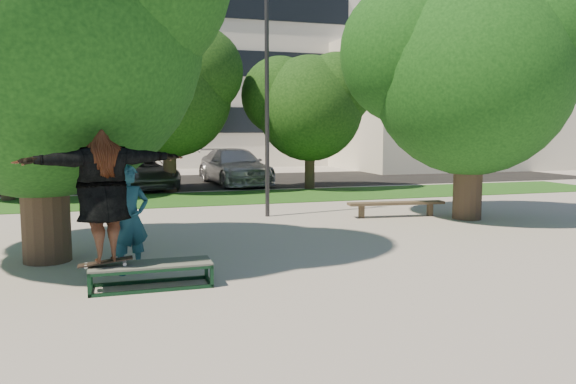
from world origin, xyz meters
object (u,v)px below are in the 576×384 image
object	(u,v)px
grind_box	(151,275)
car_grey	(141,172)
tree_right	(467,64)
car_dark	(65,171)
bystander	(130,219)
bench	(396,204)
tree_left	(31,12)
lamppost	(267,101)
car_silver_b	(234,167)

from	to	relation	value
grind_box	car_grey	distance (m)	14.83
tree_right	car_dark	size ratio (longest dim) A/B	1.53
bystander	car_grey	xyz separation A→B (m)	(0.77, 13.83, -0.24)
bench	grind_box	bearing A→B (deg)	-136.92
bystander	tree_left	bearing A→B (deg)	112.81
tree_left	bench	size ratio (longest dim) A/B	2.60
lamppost	bench	xyz separation A→B (m)	(3.36, -1.13, -2.80)
bystander	car_silver_b	distance (m)	15.47
car_dark	car_silver_b	distance (m)	7.02
lamppost	tree_left	bearing A→B (deg)	-143.58
car_grey	tree_right	bearing A→B (deg)	-63.02
tree_right	bystander	xyz separation A→B (m)	(-8.68, -3.42, -3.19)
tree_left	car_dark	distance (m)	14.37
bench	tree_left	bearing A→B (deg)	-156.22
grind_box	car_silver_b	size ratio (longest dim) A/B	0.33
car_dark	car_grey	bearing A→B (deg)	-18.82
bench	tree_right	bearing A→B (deg)	-20.66
tree_left	lamppost	distance (m)	6.70
tree_right	lamppost	size ratio (longest dim) A/B	1.07
bystander	bench	xyz separation A→B (m)	(7.12, 4.20, -0.56)
bystander	car_dark	world-z (taller)	bystander
tree_left	grind_box	world-z (taller)	tree_left
lamppost	bench	size ratio (longest dim) A/B	2.23
tree_right	car_dark	bearing A→B (deg)	132.59
tree_left	car_dark	xyz separation A→B (m)	(-0.71, 13.87, -3.72)
tree_right	bench	bearing A→B (deg)	153.35
bench	car_grey	size ratio (longest dim) A/B	0.57
bystander	bench	world-z (taller)	bystander
tree_right	tree_left	bearing A→B (deg)	-168.97
bench	car_silver_b	distance (m)	10.79
tree_right	bench	xyz separation A→B (m)	(-1.56, 0.78, -3.75)
grind_box	bench	bearing A→B (deg)	37.09
tree_right	lamppost	bearing A→B (deg)	158.72
lamppost	grind_box	world-z (taller)	lamppost
grind_box	bystander	bearing A→B (deg)	105.22
bystander	car_grey	distance (m)	13.85
lamppost	tree_right	bearing A→B (deg)	-21.28
bystander	car_grey	world-z (taller)	bystander
grind_box	car_grey	size ratio (longest dim) A/B	0.37
lamppost	bystander	distance (m)	6.90
car_grey	lamppost	bearing A→B (deg)	-80.82
car_dark	bystander	bearing A→B (deg)	-74.53
bench	car_silver_b	world-z (taller)	car_silver_b
tree_left	bystander	distance (m)	4.09
grind_box	bystander	distance (m)	1.25
car_grey	bystander	bearing A→B (deg)	-103.44
car_dark	bench	bearing A→B (deg)	-42.69
tree_left	grind_box	distance (m)	5.19
bench	car_grey	xyz separation A→B (m)	(-6.36, 9.63, 0.32)
grind_box	car_grey	world-z (taller)	car_grey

